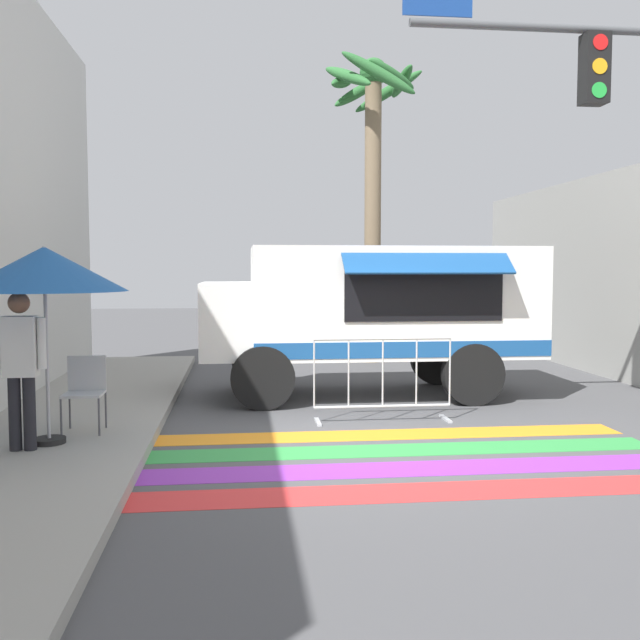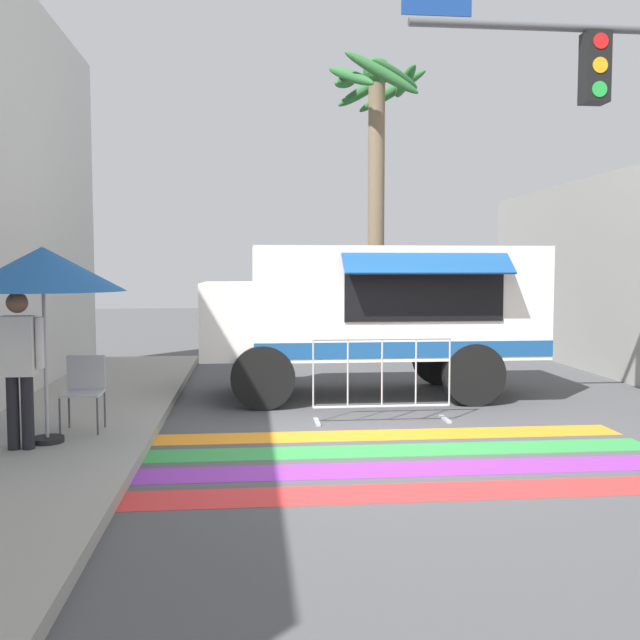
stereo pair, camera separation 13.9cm
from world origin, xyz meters
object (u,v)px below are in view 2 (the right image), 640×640
(barricade_front, at_px, (382,380))
(folding_chair, at_px, (84,386))
(palm_tree, at_px, (376,151))
(food_truck, at_px, (367,306))
(vendor_person, at_px, (19,360))
(patio_umbrella, at_px, (43,270))
(traffic_signal_pole, at_px, (632,137))

(barricade_front, bearing_deg, folding_chair, -169.65)
(folding_chair, distance_m, palm_tree, 9.20)
(food_truck, height_order, vendor_person, food_truck)
(barricade_front, distance_m, palm_tree, 7.42)
(patio_umbrella, distance_m, barricade_front, 4.49)
(food_truck, distance_m, barricade_front, 2.17)
(folding_chair, height_order, vendor_person, vendor_person)
(vendor_person, relative_size, barricade_front, 0.89)
(food_truck, height_order, barricade_front, food_truck)
(vendor_person, xyz_separation_m, palm_tree, (5.22, 7.71, 3.54))
(vendor_person, bearing_deg, traffic_signal_pole, -1.97)
(traffic_signal_pole, relative_size, folding_chair, 6.30)
(food_truck, distance_m, patio_umbrella, 5.32)
(traffic_signal_pole, bearing_deg, palm_tree, 108.96)
(patio_umbrella, xyz_separation_m, folding_chair, (0.27, 0.62, -1.39))
(traffic_signal_pole, distance_m, patio_umbrella, 7.52)
(traffic_signal_pole, distance_m, folding_chair, 7.66)
(food_truck, distance_m, palm_tree, 5.30)
(folding_chair, bearing_deg, food_truck, 31.01)
(traffic_signal_pole, bearing_deg, vendor_person, -170.78)
(patio_umbrella, relative_size, barricade_front, 1.15)
(food_truck, xyz_separation_m, palm_tree, (0.87, 4.16, 3.17))
(food_truck, relative_size, traffic_signal_pole, 0.95)
(folding_chair, relative_size, palm_tree, 0.13)
(patio_umbrella, relative_size, palm_tree, 0.33)
(food_truck, xyz_separation_m, traffic_signal_pole, (3.11, -2.34, 2.33))
(food_truck, xyz_separation_m, folding_chair, (-3.88, -2.66, -0.80))
(traffic_signal_pole, relative_size, patio_umbrella, 2.57)
(barricade_front, bearing_deg, food_truck, 86.49)
(barricade_front, bearing_deg, patio_umbrella, -162.09)
(folding_chair, distance_m, vendor_person, 1.10)
(folding_chair, bearing_deg, barricade_front, 6.95)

